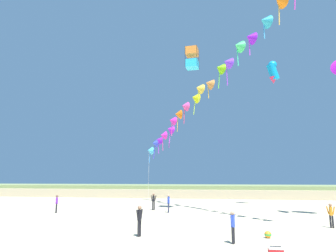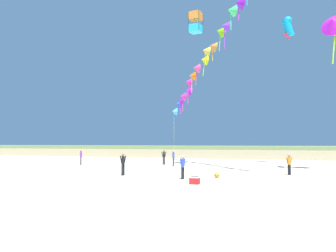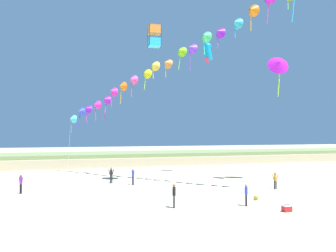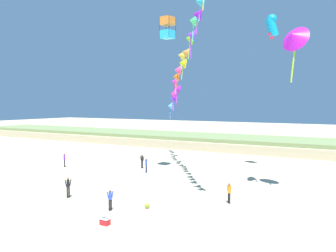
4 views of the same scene
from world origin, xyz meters
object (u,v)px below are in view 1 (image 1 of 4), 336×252
(person_far_right, at_px, (139,219))
(large_kite_low_lead, at_px, (273,71))
(person_near_left, at_px, (57,203))
(beach_ball, at_px, (268,235))
(person_mid_center, at_px, (154,200))
(large_kite_mid_trail, at_px, (192,58))
(person_far_center, at_px, (169,202))
(person_far_left, at_px, (233,225))
(person_near_right, at_px, (331,214))

(person_far_right, bearing_deg, large_kite_low_lead, 59.21)
(person_near_left, xyz_separation_m, beach_ball, (17.27, -8.73, -0.74))
(large_kite_low_lead, xyz_separation_m, beach_ball, (-4.06, -17.59, -15.26))
(large_kite_low_lead, bearing_deg, person_mid_center, -159.07)
(person_mid_center, xyz_separation_m, large_kite_low_lead, (13.08, 5.00, 14.50))
(person_near_left, height_order, large_kite_mid_trail, large_kite_mid_trail)
(person_mid_center, distance_m, beach_ball, 15.51)
(large_kite_mid_trail, distance_m, beach_ball, 19.24)
(person_far_right, xyz_separation_m, person_far_center, (-0.29, 11.44, -0.01))
(person_far_left, relative_size, beach_ball, 4.32)
(person_near_left, distance_m, person_mid_center, 9.10)
(person_near_right, bearing_deg, large_kite_mid_trail, 142.89)
(person_far_center, xyz_separation_m, beach_ball, (7.18, -10.67, -0.77))
(person_far_left, height_order, large_kite_mid_trail, large_kite_mid_trail)
(person_near_left, height_order, beach_ball, person_near_left)
(large_kite_mid_trail, relative_size, beach_ball, 5.94)
(large_kite_mid_trail, bearing_deg, person_far_right, -99.65)
(person_far_center, height_order, large_kite_low_lead, large_kite_low_lead)
(person_far_left, bearing_deg, person_mid_center, 116.48)
(person_mid_center, bearing_deg, person_near_left, -154.91)
(person_mid_center, relative_size, person_far_center, 1.00)
(person_far_left, bearing_deg, large_kite_low_lead, 72.93)
(person_near_left, bearing_deg, large_kite_mid_trail, 11.15)
(person_far_center, distance_m, beach_ball, 12.88)
(large_kite_low_lead, bearing_deg, person_far_right, -120.79)
(person_far_right, xyz_separation_m, large_kite_low_lead, (10.94, 18.36, 14.49))
(person_near_left, bearing_deg, person_far_right, -42.46)
(large_kite_low_lead, bearing_deg, person_near_left, -157.43)
(person_near_left, distance_m, person_far_left, 18.61)
(person_far_left, bearing_deg, person_near_right, 41.97)
(person_far_left, height_order, person_far_center, person_far_center)
(person_far_right, height_order, large_kite_mid_trail, large_kite_mid_trail)
(person_far_center, bearing_deg, large_kite_low_lead, 31.62)
(person_far_left, bearing_deg, large_kite_mid_trail, 102.95)
(person_mid_center, xyz_separation_m, person_far_right, (2.14, -13.36, 0.01))
(person_far_right, relative_size, person_far_center, 1.01)
(person_near_left, xyz_separation_m, person_mid_center, (8.24, 3.86, 0.02))
(large_kite_low_lead, bearing_deg, large_kite_mid_trail, -144.24)
(large_kite_low_lead, relative_size, large_kite_mid_trail, 1.28)
(person_far_left, distance_m, large_kite_low_lead, 24.91)
(person_far_right, bearing_deg, person_far_center, 91.47)
(large_kite_mid_trail, bearing_deg, person_near_left, -168.85)
(large_kite_mid_trail, bearing_deg, person_mid_center, 161.26)
(person_near_left, relative_size, person_mid_center, 0.98)
(person_mid_center, relative_size, beach_ball, 4.51)
(person_near_left, xyz_separation_m, large_kite_mid_trail, (12.41, 2.45, 14.15))
(person_near_right, height_order, large_kite_low_lead, large_kite_low_lead)
(person_near_left, bearing_deg, person_far_left, -34.24)
(person_far_left, distance_m, person_far_right, 5.10)
(person_far_center, bearing_deg, person_far_left, -66.90)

